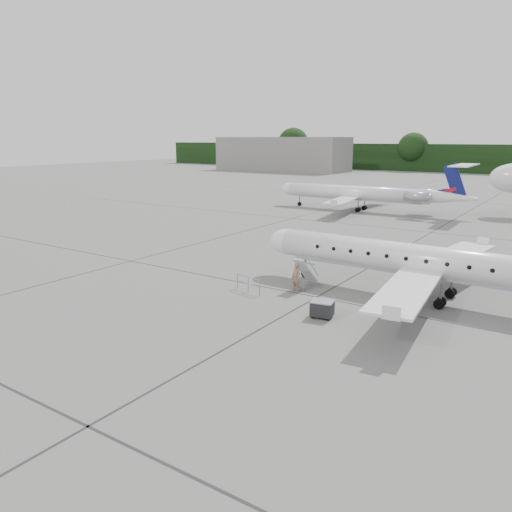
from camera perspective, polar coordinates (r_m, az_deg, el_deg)
The scene contains 8 objects.
ground at distance 26.36m, azimuth 10.68°, elevation -8.63°, with size 320.00×320.00×0.00m, color slate.
terminal_building at distance 154.62m, azimuth 2.99°, elevation 11.58°, with size 40.00×14.00×10.00m, color slate.
main_regional_jet at distance 31.96m, azimuth 19.68°, elevation 1.02°, with size 26.27×18.91×6.74m, color silver, non-canonical shape.
airstair at distance 33.43m, azimuth 5.69°, elevation -1.81°, with size 0.85×2.17×2.11m, color silver, non-canonical shape.
passenger at distance 32.43m, azimuth 4.61°, elevation -2.46°, with size 0.69×0.45×1.90m, color #846548.
safety_railing at distance 32.38m, azimuth -0.89°, elevation -3.27°, with size 2.20×0.08×1.00m, color gray, non-canonical shape.
baggage_cart at distance 28.11m, azimuth 7.57°, elevation -5.98°, with size 1.18×0.96×1.03m, color black, non-canonical shape.
bg_regional_left at distance 70.09m, azimuth 11.33°, elevation 7.86°, with size 25.63×18.45×6.72m, color silver, non-canonical shape.
Camera 1 is at (9.35, -22.63, 9.77)m, focal length 35.00 mm.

